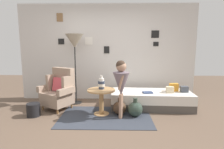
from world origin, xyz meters
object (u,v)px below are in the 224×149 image
object	(u,v)px
book_on_daybed	(148,92)
demijohn_near	(120,108)
demijohn_far	(135,109)
person_child	(121,81)
armchair	(59,91)
vase_striped	(101,83)
side_table	(101,96)
magazine_basket	(34,110)
daybed	(151,100)
floor_lamp	(75,43)

from	to	relation	value
book_on_daybed	demijohn_near	size ratio (longest dim) A/B	0.58
demijohn_far	person_child	bearing A→B (deg)	-163.85
armchair	vase_striped	world-z (taller)	armchair
book_on_daybed	side_table	bearing A→B (deg)	-162.83
demijohn_near	magazine_basket	xyz separation A→B (m)	(-1.85, -0.14, -0.01)
daybed	demijohn_far	distance (m)	0.73
vase_striped	book_on_daybed	distance (m)	1.13
book_on_daybed	demijohn_far	bearing A→B (deg)	-127.22
daybed	side_table	bearing A→B (deg)	-158.21
daybed	vase_striped	size ratio (longest dim) A/B	6.52
armchair	demijohn_near	xyz separation A→B (m)	(1.44, -0.37, -0.29)
armchair	floor_lamp	xyz separation A→B (m)	(0.32, 0.42, 1.12)
person_child	demijohn_far	bearing A→B (deg)	16.15
floor_lamp	demijohn_far	size ratio (longest dim) A/B	4.41
book_on_daybed	demijohn_near	distance (m)	0.78
person_child	demijohn_near	distance (m)	0.66
armchair	daybed	size ratio (longest dim) A/B	0.50
armchair	magazine_basket	size ratio (longest dim) A/B	3.46
demijohn_far	magazine_basket	distance (m)	2.18
side_table	magazine_basket	size ratio (longest dim) A/B	2.17
side_table	person_child	xyz separation A→B (m)	(0.42, -0.20, 0.38)
daybed	book_on_daybed	distance (m)	0.28
daybed	book_on_daybed	xyz separation A→B (m)	(-0.11, -0.14, 0.22)
person_child	book_on_daybed	distance (m)	0.90
armchair	book_on_daybed	bearing A→B (deg)	-1.08
daybed	floor_lamp	world-z (taller)	floor_lamp
side_table	floor_lamp	size ratio (longest dim) A/B	0.34
floor_lamp	person_child	bearing A→B (deg)	-40.68
daybed	vase_striped	distance (m)	1.34
side_table	book_on_daybed	xyz separation A→B (m)	(1.06, 0.33, 0.01)
armchair	daybed	distance (m)	2.23
demijohn_near	magazine_basket	bearing A→B (deg)	-175.72
magazine_basket	armchair	bearing A→B (deg)	51.24
book_on_daybed	armchair	bearing A→B (deg)	178.92
vase_striped	demijohn_near	size ratio (longest dim) A/B	0.78
daybed	magazine_basket	size ratio (longest dim) A/B	6.92
side_table	vase_striped	size ratio (longest dim) A/B	2.05
armchair	magazine_basket	bearing A→B (deg)	-128.76
floor_lamp	book_on_daybed	world-z (taller)	floor_lamp
floor_lamp	demijohn_far	xyz separation A→B (m)	(1.45, -0.90, -1.40)
armchair	side_table	size ratio (longest dim) A/B	1.60
daybed	person_child	distance (m)	1.16
daybed	demijohn_near	xyz separation A→B (m)	(-0.78, -0.47, -0.05)
side_table	magazine_basket	bearing A→B (deg)	-174.47
floor_lamp	person_child	distance (m)	1.70
side_table	person_child	world-z (taller)	person_child
daybed	person_child	bearing A→B (deg)	-138.38
side_table	book_on_daybed	world-z (taller)	side_table
person_child	book_on_daybed	size ratio (longest dim) A/B	5.49
side_table	daybed	bearing A→B (deg)	21.79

